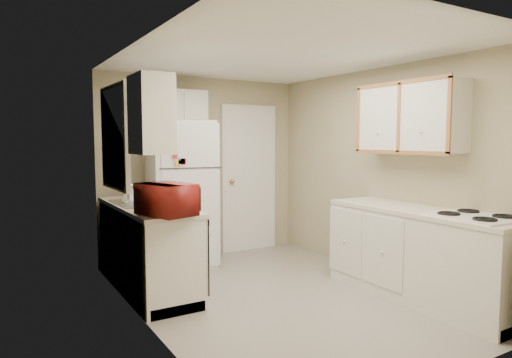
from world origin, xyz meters
TOP-DOWN VIEW (x-y plane):
  - floor at (0.00, 0.00)m, footprint 3.80×3.80m
  - ceiling at (0.00, 0.00)m, footprint 3.80×3.80m
  - wall_left at (-1.40, 0.00)m, footprint 3.80×3.80m
  - wall_right at (1.40, 0.00)m, footprint 3.80×3.80m
  - wall_back at (0.00, 1.90)m, footprint 2.80×2.80m
  - wall_front at (0.00, -1.90)m, footprint 2.80×2.80m
  - left_counter at (-1.10, 0.90)m, footprint 0.60×1.80m
  - dishwasher at (-0.81, 0.30)m, footprint 0.03×0.58m
  - sink at (-1.10, 1.05)m, footprint 0.54×0.74m
  - microwave at (-1.15, 0.13)m, footprint 0.58×0.43m
  - soap_bottle at (-1.15, 1.26)m, footprint 0.09×0.09m
  - window_blinds at (-1.36, 1.05)m, footprint 0.10×0.98m
  - upper_cabinet_left at (-1.25, 0.22)m, footprint 0.30×0.45m
  - refrigerator at (-0.46, 1.58)m, footprint 0.82×0.80m
  - cabinet_over_fridge at (-0.40, 1.75)m, footprint 0.70×0.30m
  - interior_door at (0.70, 1.86)m, footprint 0.86×0.06m
  - right_counter at (1.10, -0.80)m, footprint 0.60×2.00m
  - stove at (1.14, -1.35)m, footprint 0.64×0.77m
  - upper_cabinet_right at (1.25, -0.50)m, footprint 0.30×1.20m

SIDE VIEW (x-z plane):
  - floor at x=0.00m, z-range 0.00..0.00m
  - stove at x=1.14m, z-range 0.00..0.87m
  - left_counter at x=-1.10m, z-range 0.00..0.90m
  - right_counter at x=1.10m, z-range 0.00..0.90m
  - dishwasher at x=-0.81m, z-range 0.13..0.85m
  - sink at x=-1.10m, z-range 0.78..0.94m
  - refrigerator at x=-0.46m, z-range 0.00..1.81m
  - soap_bottle at x=-1.15m, z-range 0.91..1.09m
  - interior_door at x=0.70m, z-range -0.02..2.06m
  - microwave at x=-1.15m, z-range 0.88..1.22m
  - wall_left at x=-1.40m, z-range 1.20..1.20m
  - wall_right at x=1.40m, z-range 1.20..1.20m
  - wall_back at x=0.00m, z-range 1.20..1.20m
  - wall_front at x=0.00m, z-range 1.20..1.20m
  - window_blinds at x=-1.36m, z-range 1.06..2.14m
  - upper_cabinet_left at x=-1.25m, z-range 1.45..2.15m
  - upper_cabinet_right at x=1.25m, z-range 1.45..2.15m
  - cabinet_over_fridge at x=-0.40m, z-range 1.80..2.20m
  - ceiling at x=0.00m, z-range 2.40..2.40m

